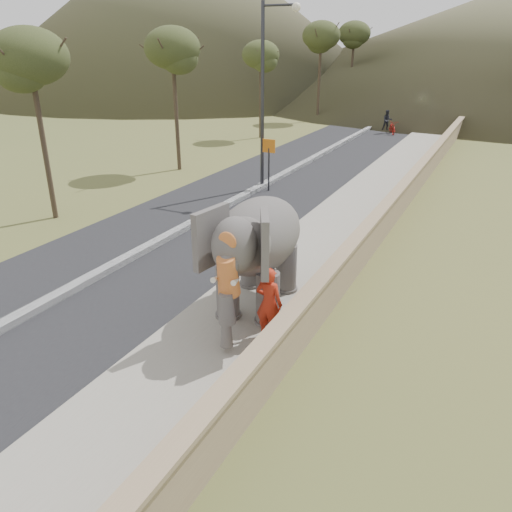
% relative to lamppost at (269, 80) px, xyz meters
% --- Properties ---
extents(ground, '(160.00, 160.00, 0.00)m').
position_rel_lamppost_xyz_m(ground, '(4.69, -12.30, -4.87)').
color(ground, olive).
rests_on(ground, ground).
extents(road, '(7.00, 120.00, 0.03)m').
position_rel_lamppost_xyz_m(road, '(-0.31, -2.30, -4.86)').
color(road, black).
rests_on(road, ground).
extents(median, '(0.35, 120.00, 0.22)m').
position_rel_lamppost_xyz_m(median, '(-0.31, -2.30, -4.76)').
color(median, black).
rests_on(median, ground).
extents(walkway, '(3.00, 120.00, 0.15)m').
position_rel_lamppost_xyz_m(walkway, '(4.69, -2.30, -4.80)').
color(walkway, '#9E9687').
rests_on(walkway, ground).
extents(parapet, '(0.30, 120.00, 1.10)m').
position_rel_lamppost_xyz_m(parapet, '(6.34, -2.30, -4.32)').
color(parapet, tan).
rests_on(parapet, ground).
extents(lamppost, '(1.76, 0.36, 8.00)m').
position_rel_lamppost_xyz_m(lamppost, '(0.00, 0.00, 0.00)').
color(lamppost, '#313237').
rests_on(lamppost, ground).
extents(signboard, '(0.60, 0.08, 2.40)m').
position_rel_lamppost_xyz_m(signboard, '(0.19, -0.33, -3.23)').
color(signboard, '#2D2D33').
rests_on(signboard, ground).
extents(hill_left, '(60.00, 60.00, 22.00)m').
position_rel_lamppost_xyz_m(hill_left, '(-33.31, 42.70, 6.13)').
color(hill_left, brown).
rests_on(hill_left, ground).
extents(elephant_and_man, '(2.64, 4.30, 2.92)m').
position_rel_lamppost_xyz_m(elephant_and_man, '(4.71, -10.54, -3.28)').
color(elephant_and_man, '#655F5C').
rests_on(elephant_and_man, ground).
extents(motorcyclist, '(1.54, 1.98, 1.74)m').
position_rel_lamppost_xyz_m(motorcyclist, '(1.66, 18.26, -4.21)').
color(motorcyclist, maroon).
rests_on(motorcyclist, ground).
extents(trees, '(48.00, 44.90, 8.76)m').
position_rel_lamppost_xyz_m(trees, '(3.79, 18.47, -1.06)').
color(trees, '#473828').
rests_on(trees, ground).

